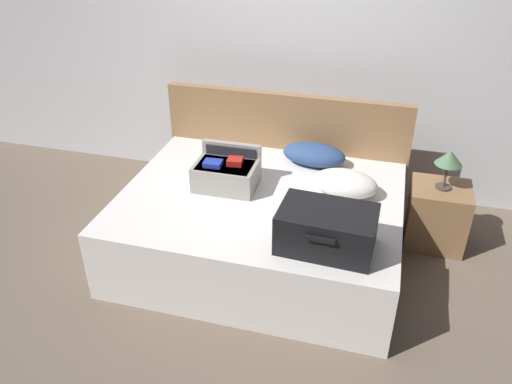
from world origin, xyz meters
TOP-DOWN VIEW (x-y plane):
  - ground_plane at (0.00, 0.00)m, footprint 12.00×12.00m
  - back_wall at (0.00, 1.65)m, footprint 8.00×0.10m
  - bed at (0.00, 0.40)m, footprint 2.00×1.56m
  - headboard at (0.00, 1.22)m, footprint 2.04×0.08m
  - hard_case_large at (0.54, -0.07)m, footprint 0.60×0.42m
  - hard_case_medium at (-0.28, 0.47)m, footprint 0.45×0.33m
  - pillow_near_headboard at (0.58, 0.59)m, footprint 0.50×0.36m
  - pillow_center_head at (0.29, 0.98)m, footprint 0.52×0.31m
  - nightstand at (1.28, 0.93)m, footprint 0.44×0.40m
  - table_lamp at (1.28, 0.93)m, footprint 0.20×0.20m

SIDE VIEW (x-z plane):
  - ground_plane at x=0.00m, z-range 0.00..0.00m
  - nightstand at x=1.28m, z-range 0.00..0.50m
  - bed at x=0.00m, z-range 0.00..0.53m
  - headboard at x=0.00m, z-range 0.00..1.01m
  - pillow_center_head at x=0.29m, z-range 0.53..0.71m
  - pillow_near_headboard at x=0.58m, z-range 0.53..0.71m
  - hard_case_medium at x=-0.28m, z-range 0.50..0.79m
  - hard_case_large at x=0.54m, z-range 0.53..0.80m
  - table_lamp at x=1.28m, z-range 0.59..0.90m
  - back_wall at x=0.00m, z-range 0.00..2.60m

